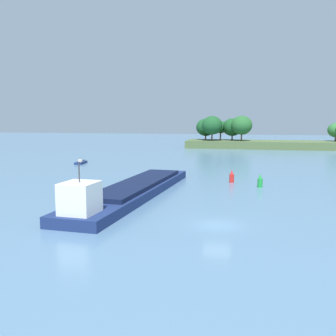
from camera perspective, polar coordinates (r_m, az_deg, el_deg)
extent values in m
plane|color=slate|center=(34.89, 7.35, -8.39)|extent=(400.00, 400.00, 0.00)
cube|color=#4C6038|center=(126.86, 14.47, 3.41)|extent=(50.90, 13.46, 2.38)
cylinder|color=#513823|center=(130.11, 5.64, 4.58)|extent=(0.44, 0.44, 1.60)
ellipsoid|color=#194C23|center=(129.99, 5.65, 6.07)|extent=(6.45, 6.45, 5.81)
cylinder|color=#513823|center=(124.44, 6.57, 4.60)|extent=(0.44, 0.44, 2.28)
ellipsoid|color=#194C23|center=(124.32, 6.59, 6.34)|extent=(6.62, 6.62, 5.96)
cylinder|color=#513823|center=(129.26, 7.83, 4.73)|extent=(0.44, 0.44, 2.49)
ellipsoid|color=#194C23|center=(129.16, 7.86, 6.08)|extent=(4.52, 4.52, 4.07)
cylinder|color=#513823|center=(127.96, 9.54, 4.50)|extent=(0.44, 0.44, 1.73)
ellipsoid|color=#194C23|center=(127.84, 9.58, 6.03)|extent=(6.40, 6.40, 5.76)
cylinder|color=#513823|center=(124.19, 10.90, 4.52)|extent=(0.44, 0.44, 2.33)
ellipsoid|color=#235B28|center=(124.06, 10.94, 6.28)|extent=(6.63, 6.63, 5.97)
cylinder|color=#513823|center=(131.18, 23.70, 4.01)|extent=(0.44, 0.44, 1.54)
ellipsoid|color=#2D6B33|center=(131.07, 23.76, 5.21)|extent=(4.96, 4.96, 4.47)
cube|color=navy|center=(47.51, -4.92, -3.47)|extent=(7.23, 32.14, 1.06)
cube|color=#0F1834|center=(48.75, -4.30, -2.25)|extent=(5.86, 22.54, 0.50)
cube|color=white|center=(34.89, -13.02, -4.36)|extent=(3.12, 3.37, 2.80)
cylinder|color=#333338|center=(34.51, -13.13, -0.62)|extent=(0.12, 0.12, 1.80)
cube|color=navy|center=(62.06, 0.18, -0.83)|extent=(4.05, 1.14, 0.96)
cube|color=navy|center=(82.72, -12.88, 0.79)|extent=(2.04, 4.33, 0.45)
cube|color=beige|center=(82.37, -12.96, 1.09)|extent=(0.83, 0.59, 0.50)
cube|color=black|center=(84.82, -12.41, 1.00)|extent=(0.35, 0.32, 0.56)
cylinder|color=red|center=(57.73, 9.49, -1.54)|extent=(0.70, 0.70, 1.20)
cone|color=red|center=(57.59, 9.51, -0.60)|extent=(0.49, 0.49, 0.70)
cylinder|color=green|center=(54.46, 13.57, -2.18)|extent=(0.70, 0.70, 1.20)
cone|color=green|center=(54.32, 13.60, -1.19)|extent=(0.49, 0.49, 0.70)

